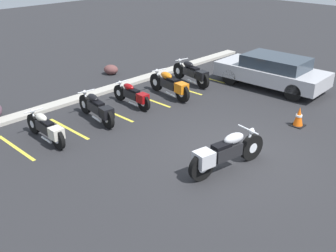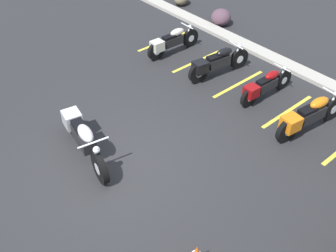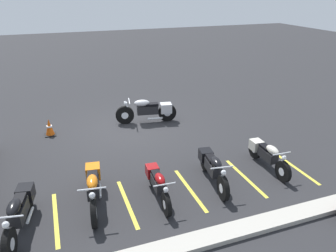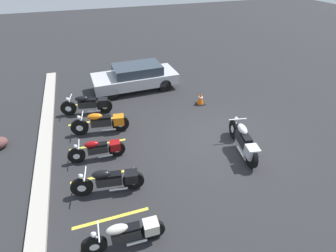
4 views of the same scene
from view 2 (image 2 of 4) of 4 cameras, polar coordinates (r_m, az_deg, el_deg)
name	(u,v)px [view 2 (image 2 of 4)]	position (r m, az deg, el deg)	size (l,w,h in m)	color
ground	(120,166)	(9.05, -6.95, -5.71)	(60.00, 60.00, 0.00)	#262628
motorcycle_silver_featured	(83,137)	(9.14, -12.27, -1.52)	(2.42, 0.84, 0.96)	black
parked_bike_0	(171,42)	(12.90, 0.47, 12.12)	(0.58, 2.05, 0.81)	black
parked_bike_1	(217,63)	(11.80, 7.06, 9.10)	(0.69, 2.16, 0.85)	black
parked_bike_2	(265,86)	(11.08, 13.87, 5.68)	(0.55, 1.96, 0.77)	black
parked_bike_3	(309,116)	(10.17, 19.75, 1.38)	(0.72, 2.27, 0.90)	black
concrete_curb	(292,67)	(12.86, 17.51, 8.19)	(18.00, 0.50, 0.12)	#A8A399
landscape_rock_0	(221,17)	(15.03, 7.70, 15.38)	(0.76, 0.72, 0.59)	#523947
stall_line_0	(162,41)	(13.86, -0.81, 12.18)	(0.10, 2.10, 0.00)	gold
stall_line_1	(197,61)	(12.73, 4.28, 9.40)	(0.10, 2.10, 0.00)	gold
stall_line_2	(238,84)	(11.76, 10.19, 6.03)	(0.10, 2.10, 0.00)	gold
stall_line_3	(288,111)	(10.98, 16.96, 2.05)	(0.10, 2.10, 0.00)	gold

